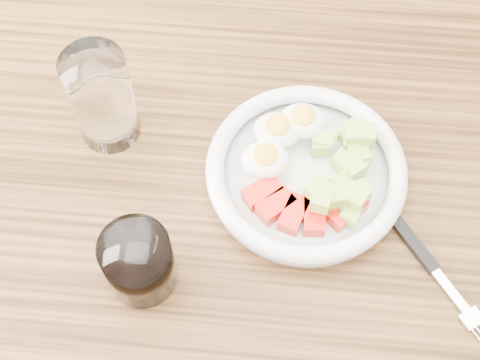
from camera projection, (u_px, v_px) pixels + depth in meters
name	position (u px, v px, depth m)	size (l,w,h in m)	color
ground	(244.00, 357.00, 1.45)	(4.00, 4.00, 0.00)	brown
dining_table	(247.00, 235.00, 0.86)	(1.50, 0.90, 0.77)	brown
bowl	(306.00, 170.00, 0.77)	(0.23, 0.23, 0.06)	white
fork	(423.00, 255.00, 0.73)	(0.13, 0.17, 0.01)	black
water_glass	(102.00, 98.00, 0.76)	(0.07, 0.07, 0.13)	white
coffee_glass	(139.00, 263.00, 0.69)	(0.07, 0.07, 0.08)	white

